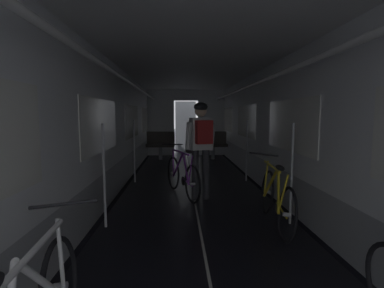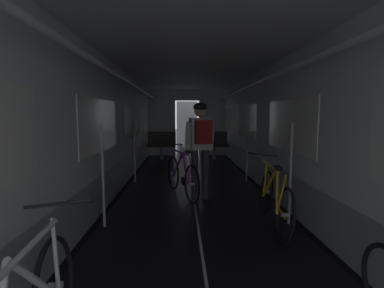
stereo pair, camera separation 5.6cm
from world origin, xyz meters
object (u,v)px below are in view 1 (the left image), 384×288
object	(u,v)px
bench_seat_far_left	(160,143)
bicycle_yellow	(276,198)
bicycle_purple_in_aisle	(182,176)
bench_seat_far_right	(213,142)
person_cyclist_aisle	(201,140)

from	to	relation	value
bench_seat_far_left	bicycle_yellow	bearing A→B (deg)	-72.19
bicycle_yellow	bicycle_purple_in_aisle	xyz separation A→B (m)	(-1.25, 1.52, 0.00)
bench_seat_far_right	person_cyclist_aisle	xyz separation A→B (m)	(-0.78, -4.78, 0.50)
bench_seat_far_right	bicycle_purple_in_aisle	xyz separation A→B (m)	(-1.11, -4.51, -0.18)
person_cyclist_aisle	bench_seat_far_left	bearing A→B (deg)	102.05
bench_seat_far_left	bicycle_purple_in_aisle	xyz separation A→B (m)	(0.69, -4.51, -0.18)
bench_seat_far_right	bicycle_purple_in_aisle	distance (m)	4.65
bench_seat_far_left	bench_seat_far_right	bearing A→B (deg)	0.00
bench_seat_far_right	person_cyclist_aisle	size ratio (longest dim) A/B	0.57
person_cyclist_aisle	bicycle_purple_in_aisle	bearing A→B (deg)	141.86
person_cyclist_aisle	bench_seat_far_right	bearing A→B (deg)	80.71
bicycle_yellow	person_cyclist_aisle	distance (m)	1.70
bench_seat_far_left	bicycle_yellow	xyz separation A→B (m)	(1.94, -6.03, -0.19)
bench_seat_far_right	bench_seat_far_left	bearing A→B (deg)	180.00
bench_seat_far_left	bicycle_purple_in_aisle	size ratio (longest dim) A/B	0.61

